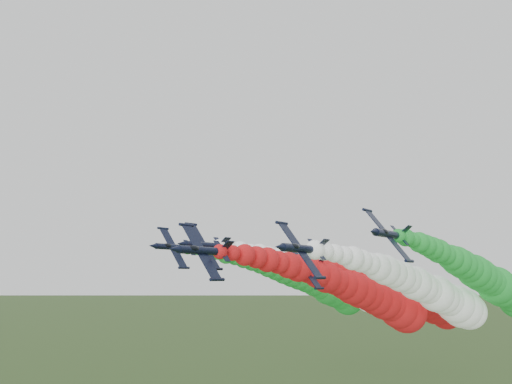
% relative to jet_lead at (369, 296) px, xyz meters
% --- Properties ---
extents(jet_lead, '(13.48, 71.75, 20.28)m').
position_rel_jet_lead_xyz_m(jet_lead, '(0.00, 0.00, 0.00)').
color(jet_lead, black).
rests_on(jet_lead, ground).
extents(jet_inner_left, '(13.06, 71.33, 19.86)m').
position_rel_jet_lead_xyz_m(jet_inner_left, '(-9.84, 10.33, 1.74)').
color(jet_inner_left, black).
rests_on(jet_inner_left, ground).
extents(jet_inner_right, '(12.92, 71.19, 19.72)m').
position_rel_jet_lead_xyz_m(jet_inner_right, '(11.12, 7.55, 0.41)').
color(jet_inner_right, black).
rests_on(jet_inner_right, ground).
extents(jet_outer_left, '(13.50, 71.77, 20.30)m').
position_rel_jet_lead_xyz_m(jet_outer_left, '(-22.72, 15.89, 2.00)').
color(jet_outer_left, black).
rests_on(jet_outer_left, ground).
extents(jet_outer_right, '(13.15, 71.42, 19.94)m').
position_rel_jet_lead_xyz_m(jet_outer_right, '(19.31, 18.02, 2.92)').
color(jet_outer_right, black).
rests_on(jet_outer_right, ground).
extents(jet_trail, '(13.03, 71.30, 19.83)m').
position_rel_jet_lead_xyz_m(jet_trail, '(0.94, 24.77, -1.48)').
color(jet_trail, black).
rests_on(jet_trail, ground).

